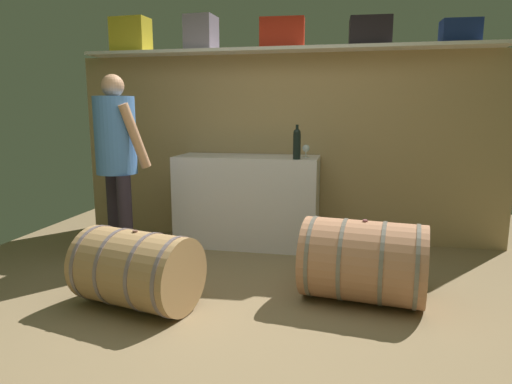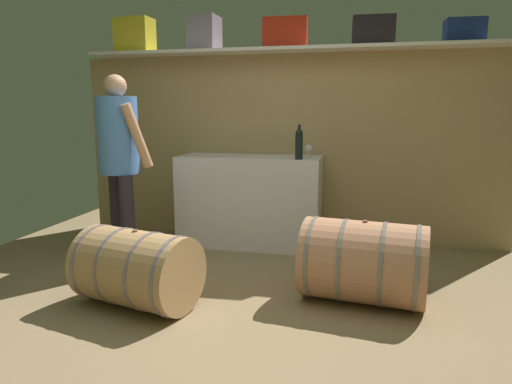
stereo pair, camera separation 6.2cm
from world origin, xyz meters
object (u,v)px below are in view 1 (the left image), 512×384
Objects in this scene: work_cabinet at (247,201)px; wine_barrel_near at (363,261)px; toolcase_grey at (201,33)px; wine_barrel_far at (137,269)px; toolcase_yellow at (131,35)px; wine_glass at (306,149)px; toolcase_red at (282,33)px; wine_bottle_dark at (297,143)px; toolcase_navy at (460,32)px; toolcase_black at (370,32)px; winemaker_pouring at (117,150)px.

work_cabinet is 1.68m from wine_barrel_near.
wine_barrel_far is at bearing -83.10° from toolcase_grey.
wine_glass is (1.90, -0.20, -1.16)m from toolcase_yellow.
toolcase_yellow is 0.42× the size of wine_barrel_far.
wine_bottle_dark is at bearing -65.18° from toolcase_red.
toolcase_yellow is 1.14× the size of toolcase_navy.
toolcase_grey is 1.01× the size of toolcase_navy.
toolcase_yellow is 0.89× the size of toolcase_red.
toolcase_red is 2.72m from wine_barrel_far.
toolcase_navy is at bearing 3.60° from toolcase_yellow.
toolcase_black reaches higher than wine_bottle_dark.
winemaker_pouring reaches higher than work_cabinet.
wine_barrel_far is at bearing -115.10° from toolcase_red.
toolcase_yellow is at bearing 171.75° from work_cabinet.
wine_barrel_near is (0.54, -1.21, -0.71)m from wine_glass.
wine_barrel_far is at bearing -60.94° from toolcase_yellow.
toolcase_navy is (2.50, 0.00, -0.07)m from toolcase_grey.
toolcase_grey is 2.87m from wine_barrel_near.
toolcase_black is 0.23× the size of winemaker_pouring.
wine_bottle_dark is at bearing -109.08° from wine_glass.
work_cabinet is 1.71m from wine_barrel_far.
toolcase_black reaches higher than winemaker_pouring.
work_cabinet is at bearing 158.44° from wine_bottle_dark.
winemaker_pouring is (-2.19, -0.95, -1.09)m from toolcase_black.
toolcase_navy is 2.71× the size of wine_glass.
wine_barrel_near is (2.45, -1.41, -1.87)m from toolcase_yellow.
wine_barrel_far is at bearing -13.09° from winemaker_pouring.
wine_glass is (0.28, -0.20, -1.13)m from toolcase_red.
winemaker_pouring is at bearing 137.50° from wine_barrel_far.
work_cabinet is 4.43× the size of wine_bottle_dark.
toolcase_red is 1.66m from toolcase_navy.
toolcase_black reaches higher than toolcase_navy.
wine_bottle_dark is (-1.45, -0.40, -1.02)m from toolcase_navy.
toolcase_black is 1.19× the size of wine_bottle_dark.
toolcase_black is 3.06m from wine_barrel_far.
toolcase_red is 1.72m from work_cabinet.
wine_barrel_near is 1.63m from wine_barrel_far.
work_cabinet is (0.53, -0.19, -1.70)m from toolcase_grey.
toolcase_red is 0.47× the size of wine_barrel_near.
toolcase_yellow reaches higher than toolcase_red.
toolcase_navy is 0.24× the size of work_cabinet.
toolcase_yellow reaches higher than winemaker_pouring.
work_cabinet is 1.56× the size of wine_barrel_far.
toolcase_black reaches higher than wine_glass.
toolcase_red is at bearing 81.53° from wine_barrel_far.
toolcase_yellow reaches higher than wine_barrel_near.
toolcase_red is at bearing 177.12° from toolcase_navy.
toolcase_navy is 1.05× the size of wine_bottle_dark.
toolcase_black is at bearing 3.60° from toolcase_yellow.
winemaker_pouring reaches higher than wine_glass.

